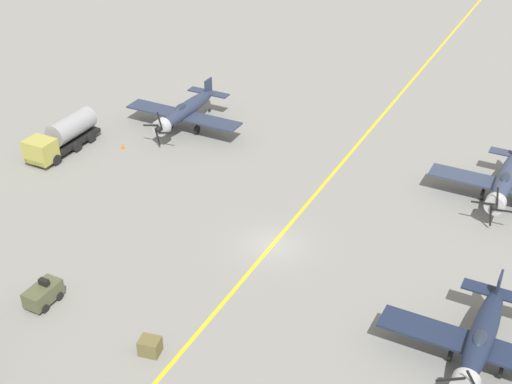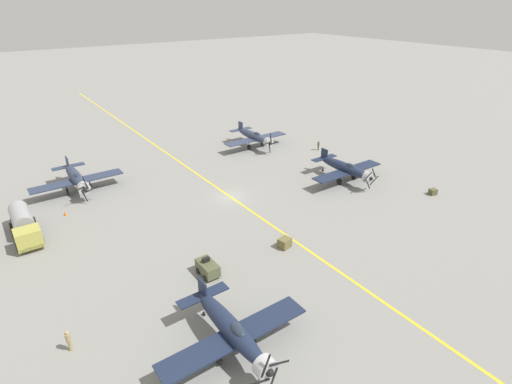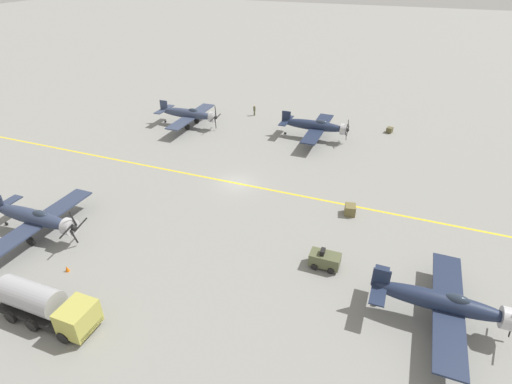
{
  "view_description": "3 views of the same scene",
  "coord_description": "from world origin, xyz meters",
  "px_view_note": "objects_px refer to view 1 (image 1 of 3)",
  "views": [
    {
      "loc": [
        -18.9,
        39.24,
        31.31
      ],
      "look_at": [
        2.19,
        -1.6,
        3.22
      ],
      "focal_mm": 50.0,
      "sensor_mm": 36.0,
      "label": 1
    },
    {
      "loc": [
        24.96,
        41.05,
        24.08
      ],
      "look_at": [
        -1.07,
        4.46,
        2.19
      ],
      "focal_mm": 28.0,
      "sensor_mm": 36.0,
      "label": 2
    },
    {
      "loc": [
        37.5,
        17.02,
        23.44
      ],
      "look_at": [
        4.7,
        4.24,
        2.35
      ],
      "focal_mm": 28.0,
      "sensor_mm": 36.0,
      "label": 3
    }
  ],
  "objects_px": {
    "airplane_mid_left": "(481,339)",
    "tow_tractor": "(43,294)",
    "airplane_near_right": "(185,111)",
    "airplane_near_left": "(505,181)",
    "traffic_cone": "(123,146)",
    "supply_crate_mid_lane": "(150,346)",
    "fuel_tanker": "(62,136)"
  },
  "relations": [
    {
      "from": "airplane_mid_left",
      "to": "tow_tractor",
      "type": "xyz_separation_m",
      "value": [
        27.01,
        7.6,
        -1.22
      ]
    },
    {
      "from": "airplane_near_right",
      "to": "airplane_mid_left",
      "type": "height_order",
      "value": "airplane_near_right"
    },
    {
      "from": "airplane_near_left",
      "to": "tow_tractor",
      "type": "relative_size",
      "value": 4.62
    },
    {
      "from": "airplane_near_left",
      "to": "traffic_cone",
      "type": "height_order",
      "value": "airplane_near_left"
    },
    {
      "from": "supply_crate_mid_lane",
      "to": "traffic_cone",
      "type": "height_order",
      "value": "supply_crate_mid_lane"
    },
    {
      "from": "supply_crate_mid_lane",
      "to": "airplane_near_left",
      "type": "bearing_deg",
      "value": -119.52
    },
    {
      "from": "traffic_cone",
      "to": "fuel_tanker",
      "type": "bearing_deg",
      "value": 31.24
    },
    {
      "from": "tow_tractor",
      "to": "traffic_cone",
      "type": "bearing_deg",
      "value": -67.16
    },
    {
      "from": "airplane_near_right",
      "to": "airplane_mid_left",
      "type": "distance_m",
      "value": 37.62
    },
    {
      "from": "supply_crate_mid_lane",
      "to": "tow_tractor",
      "type": "bearing_deg",
      "value": -4.1
    },
    {
      "from": "fuel_tanker",
      "to": "supply_crate_mid_lane",
      "type": "height_order",
      "value": "fuel_tanker"
    },
    {
      "from": "fuel_tanker",
      "to": "airplane_mid_left",
      "type": "bearing_deg",
      "value": 166.03
    },
    {
      "from": "airplane_near_left",
      "to": "fuel_tanker",
      "type": "distance_m",
      "value": 39.11
    },
    {
      "from": "airplane_near_left",
      "to": "fuel_tanker",
      "type": "xyz_separation_m",
      "value": [
        37.92,
        9.54,
        -0.5
      ]
    },
    {
      "from": "airplane_near_right",
      "to": "traffic_cone",
      "type": "distance_m",
      "value": 7.1
    },
    {
      "from": "fuel_tanker",
      "to": "traffic_cone",
      "type": "xyz_separation_m",
      "value": [
        -4.61,
        -2.79,
        -1.24
      ]
    },
    {
      "from": "airplane_near_right",
      "to": "airplane_near_left",
      "type": "height_order",
      "value": "airplane_near_left"
    },
    {
      "from": "tow_tractor",
      "to": "supply_crate_mid_lane",
      "type": "distance_m",
      "value": 9.02
    },
    {
      "from": "tow_tractor",
      "to": "supply_crate_mid_lane",
      "type": "relative_size",
      "value": 2.04
    },
    {
      "from": "airplane_near_left",
      "to": "fuel_tanker",
      "type": "height_order",
      "value": "airplane_near_left"
    },
    {
      "from": "airplane_near_left",
      "to": "tow_tractor",
      "type": "xyz_separation_m",
      "value": [
        24.73,
        27.13,
        -1.22
      ]
    },
    {
      "from": "airplane_mid_left",
      "to": "supply_crate_mid_lane",
      "type": "height_order",
      "value": "airplane_mid_left"
    },
    {
      "from": "airplane_near_right",
      "to": "airplane_near_left",
      "type": "xyz_separation_m",
      "value": [
        -30.22,
        -0.59,
        -0.0
      ]
    },
    {
      "from": "fuel_tanker",
      "to": "supply_crate_mid_lane",
      "type": "xyz_separation_m",
      "value": [
        -22.19,
        18.24,
        -0.98
      ]
    },
    {
      "from": "airplane_near_left",
      "to": "tow_tractor",
      "type": "height_order",
      "value": "airplane_near_left"
    },
    {
      "from": "tow_tractor",
      "to": "traffic_cone",
      "type": "height_order",
      "value": "tow_tractor"
    },
    {
      "from": "fuel_tanker",
      "to": "tow_tractor",
      "type": "relative_size",
      "value": 3.08
    },
    {
      "from": "airplane_near_left",
      "to": "traffic_cone",
      "type": "relative_size",
      "value": 21.82
    },
    {
      "from": "airplane_near_right",
      "to": "airplane_mid_left",
      "type": "xyz_separation_m",
      "value": [
        -32.5,
        18.95,
        -0.0
      ]
    },
    {
      "from": "airplane_mid_left",
      "to": "tow_tractor",
      "type": "distance_m",
      "value": 28.08
    },
    {
      "from": "airplane_near_right",
      "to": "supply_crate_mid_lane",
      "type": "distance_m",
      "value": 30.84
    },
    {
      "from": "airplane_mid_left",
      "to": "supply_crate_mid_lane",
      "type": "bearing_deg",
      "value": 42.17
    }
  ]
}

